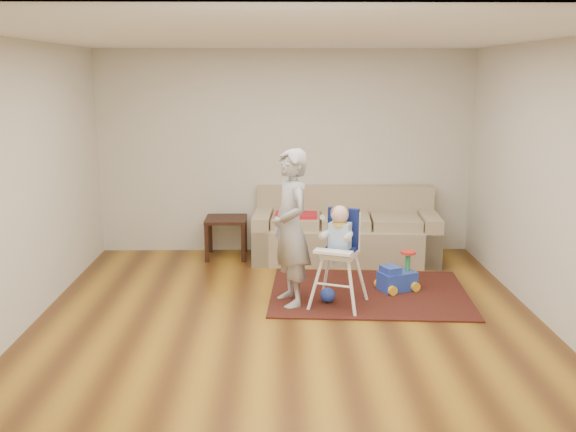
{
  "coord_description": "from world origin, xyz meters",
  "views": [
    {
      "loc": [
        -0.09,
        -5.8,
        2.38
      ],
      "look_at": [
        0.0,
        0.4,
        1.0
      ],
      "focal_mm": 40.0,
      "sensor_mm": 36.0,
      "label": 1
    }
  ],
  "objects_px": {
    "adult": "(291,228)",
    "toy_ball": "(328,295)",
    "sofa": "(345,225)",
    "high_chair": "(339,258)",
    "side_table": "(226,237)",
    "ride_on_toy": "(398,271)"
  },
  "relations": [
    {
      "from": "side_table",
      "to": "toy_ball",
      "type": "relative_size",
      "value": 3.37
    },
    {
      "from": "toy_ball",
      "to": "high_chair",
      "type": "distance_m",
      "value": 0.44
    },
    {
      "from": "ride_on_toy",
      "to": "side_table",
      "type": "bearing_deg",
      "value": 121.5
    },
    {
      "from": "side_table",
      "to": "adult",
      "type": "xyz_separation_m",
      "value": [
        0.82,
        -1.79,
        0.56
      ]
    },
    {
      "from": "adult",
      "to": "toy_ball",
      "type": "bearing_deg",
      "value": 70.36
    },
    {
      "from": "ride_on_toy",
      "to": "high_chair",
      "type": "distance_m",
      "value": 0.89
    },
    {
      "from": "sofa",
      "to": "side_table",
      "type": "xyz_separation_m",
      "value": [
        -1.56,
        0.11,
        -0.19
      ]
    },
    {
      "from": "toy_ball",
      "to": "high_chair",
      "type": "relative_size",
      "value": 0.15
    },
    {
      "from": "high_chair",
      "to": "adult",
      "type": "relative_size",
      "value": 0.66
    },
    {
      "from": "ride_on_toy",
      "to": "adult",
      "type": "bearing_deg",
      "value": 174.24
    },
    {
      "from": "toy_ball",
      "to": "sofa",
      "type": "bearing_deg",
      "value": 78.23
    },
    {
      "from": "high_chair",
      "to": "adult",
      "type": "distance_m",
      "value": 0.58
    },
    {
      "from": "side_table",
      "to": "ride_on_toy",
      "type": "height_order",
      "value": "side_table"
    },
    {
      "from": "side_table",
      "to": "sofa",
      "type": "bearing_deg",
      "value": -3.87
    },
    {
      "from": "ride_on_toy",
      "to": "adult",
      "type": "distance_m",
      "value": 1.39
    },
    {
      "from": "high_chair",
      "to": "toy_ball",
      "type": "bearing_deg",
      "value": 168.18
    },
    {
      "from": "toy_ball",
      "to": "adult",
      "type": "relative_size",
      "value": 0.1
    },
    {
      "from": "toy_ball",
      "to": "high_chair",
      "type": "bearing_deg",
      "value": -33.2
    },
    {
      "from": "sofa",
      "to": "toy_ball",
      "type": "height_order",
      "value": "sofa"
    },
    {
      "from": "side_table",
      "to": "toy_ball",
      "type": "bearing_deg",
      "value": -56.05
    },
    {
      "from": "sofa",
      "to": "side_table",
      "type": "distance_m",
      "value": 1.57
    },
    {
      "from": "sofa",
      "to": "high_chair",
      "type": "bearing_deg",
      "value": -94.15
    }
  ]
}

